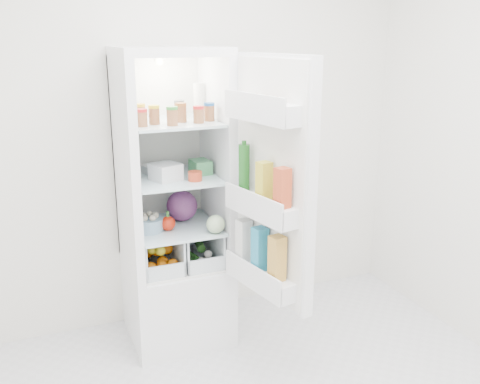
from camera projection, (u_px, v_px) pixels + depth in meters
name	position (u px, v px, depth m)	size (l,w,h in m)	color
room_walls	(303.00, 109.00, 2.03)	(3.02, 3.02, 2.61)	white
refrigerator	(173.00, 235.00, 3.33)	(0.60, 0.60, 1.80)	white
shelf_low	(175.00, 227.00, 3.25)	(0.49, 0.53, 0.01)	silver
shelf_mid	(174.00, 178.00, 3.16)	(0.49, 0.53, 0.01)	silver
shelf_top	(172.00, 122.00, 3.07)	(0.49, 0.53, 0.01)	silver
crisper_left	(157.00, 250.00, 3.24)	(0.23, 0.46, 0.22)	silver
crisper_right	(195.00, 244.00, 3.33)	(0.23, 0.46, 0.22)	silver
condiment_jars	(172.00, 115.00, 3.00)	(0.46, 0.34, 0.08)	#B21919
squeeze_bottle	(198.00, 100.00, 3.23)	(0.06, 0.06, 0.20)	white
tub_white	(166.00, 172.00, 3.07)	(0.15, 0.15, 0.10)	silver
tin_red	(195.00, 176.00, 3.06)	(0.08, 0.08, 0.05)	#BF391C
foil_tray	(157.00, 168.00, 3.27)	(0.18, 0.13, 0.04)	silver
tub_green	(200.00, 167.00, 3.22)	(0.10, 0.14, 0.08)	#439357
red_cabbage	(182.00, 206.00, 3.31)	(0.19, 0.19, 0.19)	#531C54
bell_pepper	(168.00, 223.00, 3.16)	(0.09, 0.09, 0.09)	red
mushroom_bowl	(149.00, 225.00, 3.15)	(0.17, 0.17, 0.08)	#85ABC6
salad_bag	(216.00, 224.00, 3.11)	(0.11, 0.11, 0.11)	#A7C392
citrus_pile	(158.00, 255.00, 3.23)	(0.20, 0.31, 0.16)	orange
veg_pile	(196.00, 251.00, 3.34)	(0.16, 0.30, 0.10)	#204517
fridge_door	(270.00, 189.00, 2.78)	(0.28, 0.60, 1.30)	white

